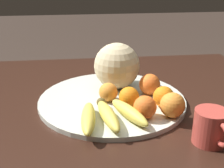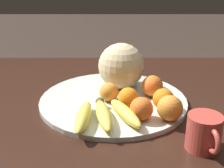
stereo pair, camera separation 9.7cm
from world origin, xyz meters
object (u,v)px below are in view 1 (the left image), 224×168
(melon, at_px, (117,66))
(orange_front_left, at_px, (150,84))
(orange_front_right, at_px, (129,97))
(orange_back_left, at_px, (145,107))
(fruit_bowl, at_px, (112,100))
(ceramic_mug, at_px, (211,127))
(kitchen_table, at_px, (103,127))
(orange_top_small, at_px, (108,92))
(orange_mid_center, at_px, (164,97))
(banana_bunch, at_px, (108,115))
(orange_back_right, at_px, (173,105))

(melon, relative_size, orange_front_left, 2.25)
(orange_front_right, height_order, orange_back_left, orange_back_left)
(fruit_bowl, distance_m, ceramic_mug, 0.34)
(ceramic_mug, bearing_deg, orange_back_left, 138.77)
(kitchen_table, bearing_deg, orange_back_left, -60.73)
(orange_top_small, distance_m, ceramic_mug, 0.33)
(fruit_bowl, xyz_separation_m, orange_front_right, (0.04, -0.06, 0.04))
(fruit_bowl, height_order, orange_mid_center, orange_mid_center)
(melon, bearing_deg, kitchen_table, -141.33)
(kitchen_table, xyz_separation_m, banana_bunch, (0.00, -0.19, 0.15))
(banana_bunch, distance_m, ceramic_mug, 0.27)
(kitchen_table, bearing_deg, orange_mid_center, -34.99)
(orange_mid_center, distance_m, orange_top_small, 0.17)
(fruit_bowl, xyz_separation_m, orange_back_left, (0.08, -0.13, 0.04))
(fruit_bowl, distance_m, orange_back_left, 0.16)
(orange_front_left, xyz_separation_m, ceramic_mug, (0.09, -0.28, -0.00))
(kitchen_table, height_order, melon, melon)
(kitchen_table, relative_size, orange_front_left, 17.50)
(orange_back_right, bearing_deg, orange_mid_center, 96.34)
(melon, height_order, orange_top_small, melon)
(kitchen_table, relative_size, orange_front_right, 19.65)
(orange_front_right, distance_m, ceramic_mug, 0.26)
(fruit_bowl, distance_m, banana_bunch, 0.15)
(orange_mid_center, distance_m, orange_back_right, 0.07)
(banana_bunch, bearing_deg, melon, 157.01)
(melon, distance_m, orange_top_small, 0.12)
(orange_front_left, bearing_deg, orange_top_small, -165.44)
(banana_bunch, xyz_separation_m, orange_back_right, (0.18, 0.01, 0.02))
(orange_top_small, bearing_deg, orange_back_right, -36.30)
(melon, xyz_separation_m, banana_bunch, (-0.05, -0.24, -0.06))
(kitchen_table, distance_m, orange_back_right, 0.31)
(orange_front_right, relative_size, orange_back_left, 0.95)
(orange_front_right, height_order, ceramic_mug, ceramic_mug)
(kitchen_table, height_order, banana_bunch, banana_bunch)
(fruit_bowl, relative_size, orange_front_right, 7.59)
(orange_front_left, relative_size, orange_mid_center, 1.08)
(orange_front_right, relative_size, orange_top_small, 1.04)
(kitchen_table, relative_size, orange_back_right, 16.91)
(banana_bunch, bearing_deg, ceramic_mug, 54.90)
(banana_bunch, height_order, orange_back_right, orange_back_right)
(fruit_bowl, relative_size, orange_back_left, 7.18)
(melon, bearing_deg, fruit_bowl, -106.23)
(orange_front_left, height_order, ceramic_mug, ceramic_mug)
(orange_mid_center, distance_m, ceramic_mug, 0.20)
(kitchen_table, height_order, fruit_bowl, fruit_bowl)
(orange_back_right, bearing_deg, ceramic_mug, -62.63)
(orange_back_right, distance_m, orange_top_small, 0.21)
(orange_front_left, relative_size, orange_back_left, 1.06)
(orange_front_right, bearing_deg, ceramic_mug, -49.12)
(orange_mid_center, xyz_separation_m, ceramic_mug, (0.07, -0.19, -0.00))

